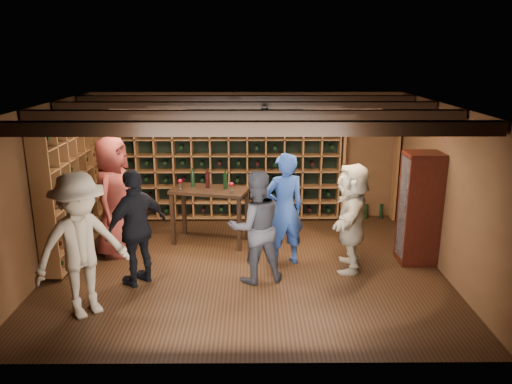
{
  "coord_description": "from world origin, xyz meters",
  "views": [
    {
      "loc": [
        0.11,
        -7.19,
        3.27
      ],
      "look_at": [
        0.16,
        0.2,
        1.16
      ],
      "focal_mm": 35.0,
      "sensor_mm": 36.0,
      "label": 1
    }
  ],
  "objects_px": {
    "man_blue_shirt": "(284,210)",
    "man_grey_suit": "(256,227)",
    "guest_woman_black": "(137,228)",
    "display_cabinet": "(419,211)",
    "guest_beige": "(351,217)",
    "tasting_table": "(210,196)",
    "guest_red_floral": "(114,197)",
    "guest_khaki": "(81,246)"
  },
  "relations": [
    {
      "from": "guest_woman_black",
      "to": "guest_khaki",
      "type": "distance_m",
      "value": 1.01
    },
    {
      "from": "man_blue_shirt",
      "to": "man_grey_suit",
      "type": "relative_size",
      "value": 1.08
    },
    {
      "from": "guest_red_floral",
      "to": "tasting_table",
      "type": "bearing_deg",
      "value": -63.49
    },
    {
      "from": "guest_khaki",
      "to": "tasting_table",
      "type": "relative_size",
      "value": 1.32
    },
    {
      "from": "display_cabinet",
      "to": "guest_woman_black",
      "type": "height_order",
      "value": "display_cabinet"
    },
    {
      "from": "display_cabinet",
      "to": "guest_beige",
      "type": "relative_size",
      "value": 1.05
    },
    {
      "from": "guest_woman_black",
      "to": "tasting_table",
      "type": "xyz_separation_m",
      "value": [
        0.9,
        1.6,
        0.0
      ]
    },
    {
      "from": "guest_khaki",
      "to": "tasting_table",
      "type": "distance_m",
      "value": 2.85
    },
    {
      "from": "guest_woman_black",
      "to": "guest_khaki",
      "type": "height_order",
      "value": "guest_khaki"
    },
    {
      "from": "display_cabinet",
      "to": "guest_khaki",
      "type": "distance_m",
      "value": 5.0
    },
    {
      "from": "guest_woman_black",
      "to": "guest_beige",
      "type": "relative_size",
      "value": 1.02
    },
    {
      "from": "guest_red_floral",
      "to": "display_cabinet",
      "type": "bearing_deg",
      "value": -86.2
    },
    {
      "from": "guest_khaki",
      "to": "guest_woman_black",
      "type": "bearing_deg",
      "value": 20.17
    },
    {
      "from": "display_cabinet",
      "to": "guest_red_floral",
      "type": "bearing_deg",
      "value": 175.65
    },
    {
      "from": "guest_beige",
      "to": "man_blue_shirt",
      "type": "bearing_deg",
      "value": -87.67
    },
    {
      "from": "man_blue_shirt",
      "to": "tasting_table",
      "type": "bearing_deg",
      "value": -55.52
    },
    {
      "from": "tasting_table",
      "to": "guest_woman_black",
      "type": "bearing_deg",
      "value": -105.79
    },
    {
      "from": "display_cabinet",
      "to": "man_grey_suit",
      "type": "distance_m",
      "value": 2.64
    },
    {
      "from": "guest_woman_black",
      "to": "man_grey_suit",
      "type": "bearing_deg",
      "value": 134.48
    },
    {
      "from": "guest_beige",
      "to": "tasting_table",
      "type": "relative_size",
      "value": 1.18
    },
    {
      "from": "man_blue_shirt",
      "to": "guest_red_floral",
      "type": "relative_size",
      "value": 0.91
    },
    {
      "from": "man_grey_suit",
      "to": "guest_red_floral",
      "type": "xyz_separation_m",
      "value": [
        -2.29,
        1.03,
        0.16
      ]
    },
    {
      "from": "display_cabinet",
      "to": "tasting_table",
      "type": "relative_size",
      "value": 1.24
    },
    {
      "from": "man_grey_suit",
      "to": "guest_khaki",
      "type": "height_order",
      "value": "guest_khaki"
    },
    {
      "from": "guest_woman_black",
      "to": "guest_beige",
      "type": "distance_m",
      "value": 3.18
    },
    {
      "from": "man_blue_shirt",
      "to": "guest_khaki",
      "type": "xyz_separation_m",
      "value": [
        -2.62,
        -1.55,
        0.04
      ]
    },
    {
      "from": "guest_red_floral",
      "to": "guest_woman_black",
      "type": "height_order",
      "value": "guest_red_floral"
    },
    {
      "from": "guest_woman_black",
      "to": "tasting_table",
      "type": "bearing_deg",
      "value": -167.37
    },
    {
      "from": "guest_red_floral",
      "to": "guest_beige",
      "type": "bearing_deg",
      "value": -91.06
    },
    {
      "from": "guest_beige",
      "to": "guest_woman_black",
      "type": "bearing_deg",
      "value": -68.67
    },
    {
      "from": "man_blue_shirt",
      "to": "guest_red_floral",
      "type": "bearing_deg",
      "value": -27.36
    },
    {
      "from": "guest_khaki",
      "to": "guest_beige",
      "type": "height_order",
      "value": "guest_khaki"
    },
    {
      "from": "guest_woman_black",
      "to": "guest_beige",
      "type": "height_order",
      "value": "guest_woman_black"
    },
    {
      "from": "guest_red_floral",
      "to": "guest_khaki",
      "type": "relative_size",
      "value": 1.06
    },
    {
      "from": "guest_beige",
      "to": "guest_red_floral",
      "type": "bearing_deg",
      "value": -86.76
    },
    {
      "from": "display_cabinet",
      "to": "guest_beige",
      "type": "xyz_separation_m",
      "value": [
        -1.1,
        -0.24,
        -0.02
      ]
    },
    {
      "from": "guest_woman_black",
      "to": "guest_beige",
      "type": "xyz_separation_m",
      "value": [
        3.14,
        0.49,
        -0.01
      ]
    },
    {
      "from": "man_grey_suit",
      "to": "guest_woman_black",
      "type": "distance_m",
      "value": 1.69
    },
    {
      "from": "man_blue_shirt",
      "to": "man_grey_suit",
      "type": "distance_m",
      "value": 0.75
    },
    {
      "from": "guest_woman_black",
      "to": "guest_khaki",
      "type": "xyz_separation_m",
      "value": [
        -0.49,
        -0.88,
        0.08
      ]
    },
    {
      "from": "guest_woman_black",
      "to": "guest_khaki",
      "type": "bearing_deg",
      "value": 13.12
    },
    {
      "from": "tasting_table",
      "to": "guest_beige",
      "type": "bearing_deg",
      "value": -12.73
    }
  ]
}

